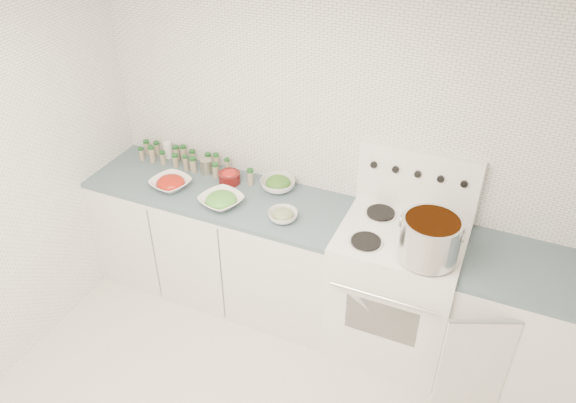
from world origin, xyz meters
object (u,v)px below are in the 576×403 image
object	(u,v)px
stove	(395,286)
bowl_tomato	(170,183)
stock_pot	(430,237)
bowl_snowpea	(221,200)

from	to	relation	value
stove	bowl_tomato	xyz separation A→B (m)	(-1.62, -0.09, 0.44)
stock_pot	bowl_tomato	xyz separation A→B (m)	(-1.80, 0.09, -0.15)
stove	bowl_tomato	distance (m)	1.68
stock_pot	bowl_snowpea	distance (m)	1.38
bowl_tomato	stove	bearing A→B (deg)	3.14
stock_pot	bowl_snowpea	size ratio (longest dim) A/B	1.05
stock_pot	bowl_tomato	size ratio (longest dim) A/B	1.13
stove	stock_pot	bearing A→B (deg)	-43.71
stock_pot	bowl_tomato	world-z (taller)	stock_pot
bowl_snowpea	bowl_tomato	bearing A→B (deg)	173.88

